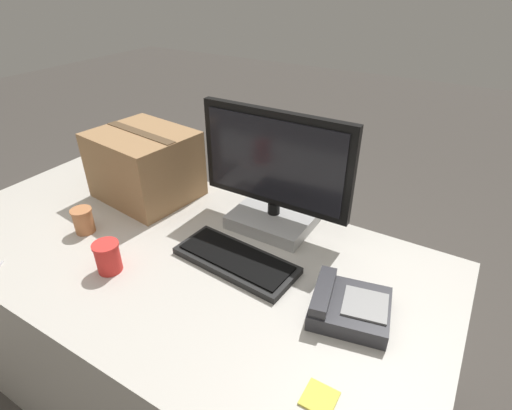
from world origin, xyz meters
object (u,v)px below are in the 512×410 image
keyboard (236,260)px  desk_phone (347,306)px  paper_cup_left (83,220)px  paper_cup_right (108,257)px  sticky_note_pad (319,398)px  monitor (274,182)px  cardboard_box (145,165)px

keyboard → desk_phone: desk_phone is taller
paper_cup_left → paper_cup_right: (0.24, -0.10, 0.00)m
desk_phone → sticky_note_pad: 0.27m
monitor → paper_cup_right: monitor is taller
cardboard_box → sticky_note_pad: bearing=-26.4°
paper_cup_right → paper_cup_left: bearing=157.3°
paper_cup_right → desk_phone: bearing=16.3°
keyboard → desk_phone: size_ratio=1.71×
paper_cup_left → cardboard_box: bearing=89.1°
keyboard → paper_cup_left: 0.58m
monitor → cardboard_box: (-0.55, -0.07, -0.04)m
desk_phone → paper_cup_right: bearing=-175.8°
paper_cup_right → monitor: bearing=57.5°
monitor → paper_cup_left: monitor is taller
desk_phone → cardboard_box: size_ratio=0.59×
monitor → desk_phone: 0.50m
keyboard → sticky_note_pad: keyboard is taller
paper_cup_right → sticky_note_pad: size_ratio=1.38×
desk_phone → cardboard_box: 0.97m
desk_phone → cardboard_box: bearing=155.1°
monitor → keyboard: (0.01, -0.26, -0.16)m
paper_cup_left → paper_cup_right: size_ratio=0.91×
monitor → paper_cup_left: size_ratio=6.03×
monitor → desk_phone: monitor is taller
keyboard → cardboard_box: 0.60m
monitor → sticky_note_pad: monitor is taller
monitor → desk_phone: size_ratio=2.29×
keyboard → cardboard_box: bearing=166.0°
paper_cup_left → sticky_note_pad: size_ratio=1.26×
cardboard_box → monitor: bearing=7.6°
desk_phone → monitor: bearing=131.5°
keyboard → paper_cup_right: size_ratio=4.12×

